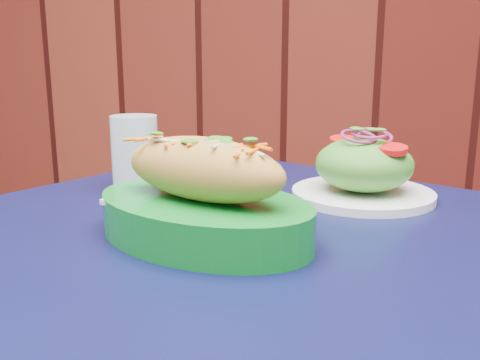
# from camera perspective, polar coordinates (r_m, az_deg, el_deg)

# --- Properties ---
(cafe_table) EXTENTS (1.06, 1.06, 0.75)m
(cafe_table) POSITION_cam_1_polar(r_m,az_deg,el_deg) (0.67, -0.14, -13.04)
(cafe_table) COLOR black
(cafe_table) RESTS_ON ground
(banh_mi_basket) EXTENTS (0.32, 0.26, 0.13)m
(banh_mi_basket) POSITION_cam_1_polar(r_m,az_deg,el_deg) (0.61, -3.96, -1.99)
(banh_mi_basket) COLOR #0C7421
(banh_mi_basket) RESTS_ON cafe_table
(salad_plate) EXTENTS (0.21, 0.21, 0.11)m
(salad_plate) POSITION_cam_1_polar(r_m,az_deg,el_deg) (0.80, 13.06, 0.99)
(salad_plate) COLOR white
(salad_plate) RESTS_ON cafe_table
(water_glass) EXTENTS (0.07, 0.07, 0.12)m
(water_glass) POSITION_cam_1_polar(r_m,az_deg,el_deg) (0.85, -11.14, 2.82)
(water_glass) COLOR silver
(water_glass) RESTS_ON cafe_table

